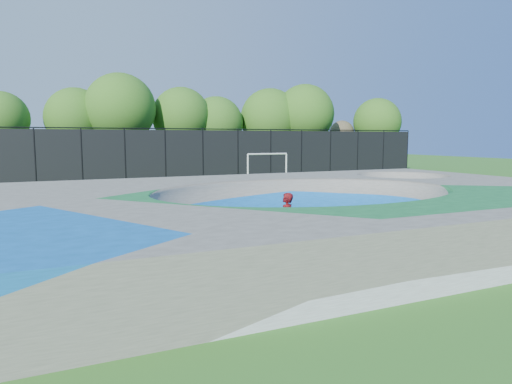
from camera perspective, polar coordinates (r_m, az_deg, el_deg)
ground at (r=16.29m, az=6.31°, el=-4.87°), size 120.00×120.00×0.00m
skate_deck at (r=16.16m, az=6.35°, el=-2.26°), size 22.00×14.00×1.50m
skater at (r=13.35m, az=3.77°, el=-3.71°), size 0.74×0.70×1.70m
skateboard at (r=13.52m, az=3.75°, el=-7.15°), size 0.79×0.57×0.05m
soccer_goal at (r=33.87m, az=1.44°, el=3.76°), size 3.29×0.12×2.18m
fence at (r=35.66m, az=-11.26°, el=4.72°), size 48.09×0.09×4.04m
treeline at (r=41.11m, az=-10.91°, el=9.22°), size 51.99×7.52×8.63m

